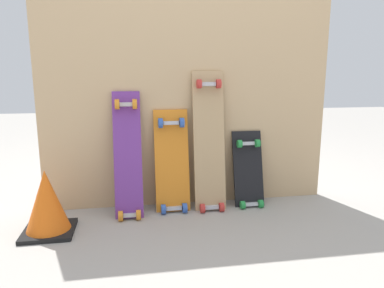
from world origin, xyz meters
TOP-DOWN VIEW (x-y plane):
  - ground_plane at (0.00, 0.00)m, footprint 12.00×12.00m
  - plywood_wall_panel at (0.00, 0.07)m, footprint 1.96×0.04m
  - skateboard_purple at (-0.42, -0.08)m, footprint 0.18×0.28m
  - skateboard_orange at (-0.13, -0.04)m, footprint 0.23×0.21m
  - skateboard_natural at (0.12, -0.05)m, footprint 0.21×0.23m
  - skateboard_black at (0.40, -0.04)m, footprint 0.21×0.21m
  - traffic_cone at (-0.88, -0.30)m, footprint 0.28×0.28m

SIDE VIEW (x-z plane):
  - ground_plane at x=0.00m, z-range 0.00..0.00m
  - traffic_cone at x=-0.88m, z-range 0.00..0.37m
  - skateboard_black at x=0.40m, z-range -0.07..0.51m
  - skateboard_orange at x=-0.13m, z-range -0.06..0.67m
  - skateboard_purple at x=-0.42m, z-range -0.07..0.79m
  - skateboard_natural at x=0.12m, z-range -0.07..0.92m
  - plywood_wall_panel at x=0.00m, z-range 0.00..1.45m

